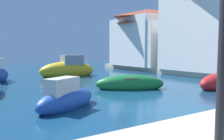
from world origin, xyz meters
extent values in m
plane|color=navy|center=(0.00, 0.00, 0.00)|extent=(80.00, 80.00, 0.00)
cube|color=beige|center=(13.00, 6.00, 0.25)|extent=(6.00, 32.00, 0.50)
ellipsoid|color=#197233|center=(1.84, 4.73, 0.31)|extent=(4.25, 2.94, 1.13)
cube|color=brown|center=(1.84, 4.73, 0.69)|extent=(1.18, 1.26, 0.08)
ellipsoid|color=#B21E1E|center=(6.86, 2.05, 0.34)|extent=(4.06, 1.54, 1.25)
cube|color=brown|center=(6.86, 2.05, 0.76)|extent=(0.84, 1.14, 0.08)
ellipsoid|color=gold|center=(1.22, 13.55, 0.48)|extent=(5.17, 2.03, 1.74)
cube|color=gray|center=(1.63, 13.54, 1.46)|extent=(1.81, 1.46, 0.93)
ellipsoid|color=#1E479E|center=(-2.99, 2.39, 0.28)|extent=(3.26, 2.52, 1.00)
cube|color=beige|center=(-3.21, 2.26, 0.91)|extent=(1.53, 1.26, 0.66)
cube|color=white|center=(13.00, 6.43, 4.21)|extent=(6.54, 8.85, 7.43)
cube|color=white|center=(13.00, 15.93, 3.03)|extent=(6.63, 8.15, 5.06)
pyramid|color=#9E422D|center=(13.00, 15.93, 6.16)|extent=(7.03, 8.64, 1.19)
cube|color=white|center=(13.00, 16.32, 3.44)|extent=(6.91, 7.36, 5.88)
pyramid|color=#9E422D|center=(13.00, 16.32, 7.00)|extent=(7.32, 7.80, 1.24)
cylinder|color=black|center=(-3.35, -4.37, 2.48)|extent=(0.12, 0.12, 3.95)
camera|label=1|loc=(-6.06, -6.07, 2.24)|focal=36.02mm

